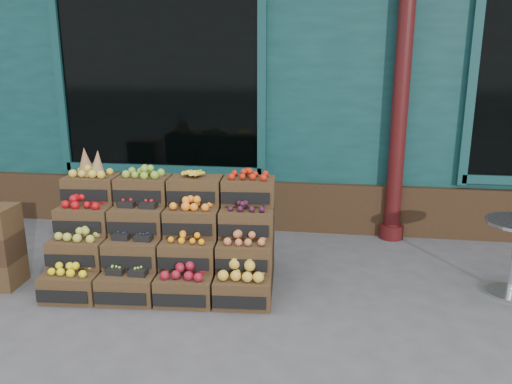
# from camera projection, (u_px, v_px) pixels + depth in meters

# --- Properties ---
(ground) EXTENTS (60.00, 60.00, 0.00)m
(ground) POSITION_uv_depth(u_px,v_px,m) (267.00, 314.00, 4.09)
(ground) COLOR #48484B
(ground) RESTS_ON ground
(shop_facade) EXTENTS (12.00, 6.24, 4.80)m
(shop_facade) POSITION_uv_depth(u_px,v_px,m) (307.00, 38.00, 8.37)
(shop_facade) COLOR #103737
(shop_facade) RESTS_ON ground
(crate_display) EXTENTS (2.05, 1.12, 1.24)m
(crate_display) POSITION_uv_depth(u_px,v_px,m) (166.00, 243.00, 4.61)
(crate_display) COLOR #3F2C19
(crate_display) RESTS_ON ground
(shopkeeper) EXTENTS (0.68, 0.48, 1.76)m
(shopkeeper) POSITION_uv_depth(u_px,v_px,m) (209.00, 147.00, 6.79)
(shopkeeper) COLOR #17532A
(shopkeeper) RESTS_ON ground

